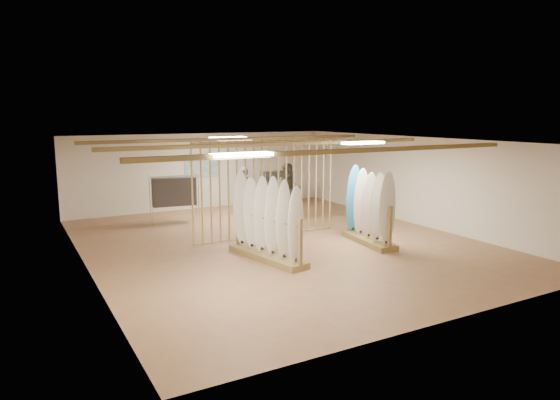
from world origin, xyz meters
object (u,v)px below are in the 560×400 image
clothing_rack_b (278,182)px  shopper_a (243,188)px  clothing_rack_a (174,192)px  shopper_b (289,187)px  rack_left (267,232)px  rack_right (369,219)px

clothing_rack_b → shopper_a: bearing=-153.0°
clothing_rack_a → shopper_b: shopper_b is taller
rack_left → rack_right: 3.17m
rack_left → shopper_a: size_ratio=1.30×
clothing_rack_a → shopper_b: 3.85m
rack_right → clothing_rack_a: bearing=134.6°
rack_left → shopper_a: (1.69, 4.99, 0.29)m
clothing_rack_a → shopper_b: size_ratio=0.76×
clothing_rack_b → shopper_a: shopper_a is taller
clothing_rack_a → clothing_rack_b: size_ratio=1.12×
clothing_rack_a → shopper_a: (2.41, -0.08, -0.06)m
shopper_a → clothing_rack_a: bearing=17.1°
clothing_rack_b → shopper_a: (-1.99, -1.15, 0.06)m
clothing_rack_a → shopper_a: bearing=4.9°
rack_right → shopper_b: shopper_b is taller
rack_left → shopper_b: (3.02, 4.17, 0.36)m
rack_left → shopper_a: 5.28m
rack_left → rack_right: size_ratio=1.20×
rack_left → rack_right: bearing=-10.2°
clothing_rack_a → shopper_b: (3.74, -0.90, 0.01)m
rack_left → shopper_b: bearing=43.2°
rack_right → shopper_a: rack_right is taller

